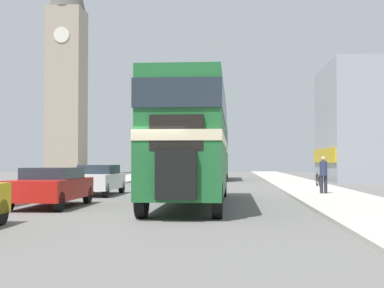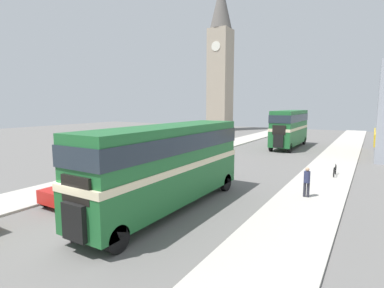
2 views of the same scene
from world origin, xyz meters
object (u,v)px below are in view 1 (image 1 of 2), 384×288
Objects in this scene: car_parked_mid at (52,186)px; bus_distant at (213,148)px; car_parked_far at (98,179)px; church_tower at (67,51)px; pedestrian_walking at (323,172)px; double_decker_bus at (192,136)px; bicycle_on_pavement at (319,180)px.

bus_distant is at bearing 80.23° from car_parked_mid.
church_tower is at bearing 109.70° from car_parked_far.
bus_distant is 2.30× the size of car_parked_mid.
car_parked_mid is at bearing -72.92° from church_tower.
double_decker_bus is at bearing -136.32° from pedestrian_walking.
double_decker_bus is 2.60× the size of car_parked_far.
double_decker_bus is at bearing -67.04° from church_tower.
bicycle_on_pavement is at bearing 83.01° from pedestrian_walking.
car_parked_far is 0.14× the size of church_tower.
bicycle_on_pavement is at bearing -64.49° from bus_distant.
church_tower reaches higher than pedestrian_walking.
pedestrian_walking reaches higher than car_parked_far.
car_parked_mid is 6.44m from car_parked_far.
bus_distant is 5.79× the size of pedestrian_walking.
bicycle_on_pavement is 0.06× the size of church_tower.
bicycle_on_pavement is (6.51, -13.63, -2.17)m from bus_distant.
bus_distant is 0.33× the size of church_tower.
bus_distant is at bearing -45.41° from church_tower.
car_parked_mid is at bearing -89.95° from car_parked_far.
bus_distant is 15.26m from bicycle_on_pavement.
pedestrian_walking is 47.77m from church_tower.
double_decker_bus reaches higher than car_parked_far.
church_tower reaches higher than bus_distant.
double_decker_bus reaches higher than bicycle_on_pavement.
car_parked_mid is at bearing -99.77° from bus_distant.
pedestrian_walking is at bearing -96.99° from bicycle_on_pavement.
bus_distant is at bearing 77.17° from car_parked_far.
bicycle_on_pavement is (0.78, 6.36, -0.58)m from pedestrian_walking.
car_parked_far is 2.41× the size of bicycle_on_pavement.
bus_distant is (-0.17, 25.29, 0.16)m from double_decker_bus.
church_tower reaches higher than car_parked_mid.
car_parked_mid is 2.52× the size of pedestrian_walking.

